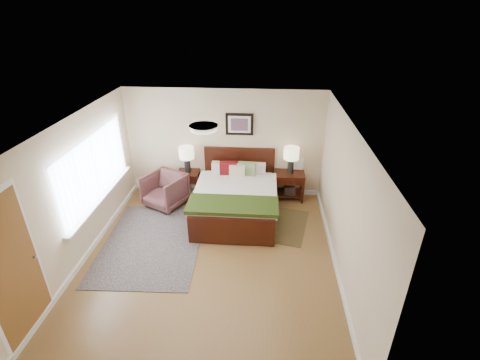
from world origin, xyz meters
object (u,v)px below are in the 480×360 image
(lamp_left, at_px, (187,155))
(lamp_right, at_px, (291,156))
(nightstand_left, at_px, (188,177))
(armchair, at_px, (165,190))
(rug_persian, at_px, (153,242))
(bed, at_px, (236,193))
(nightstand_right, at_px, (289,183))

(lamp_left, relative_size, lamp_right, 1.00)
(nightstand_left, height_order, armchair, armchair)
(nightstand_left, bearing_deg, lamp_left, 90.00)
(lamp_right, xyz_separation_m, armchair, (-2.80, -0.52, -0.72))
(rug_persian, bearing_deg, bed, 33.72)
(nightstand_left, relative_size, armchair, 0.72)
(bed, bearing_deg, armchair, 169.70)
(nightstand_right, xyz_separation_m, lamp_left, (-2.37, 0.01, 0.63))
(lamp_right, relative_size, rug_persian, 0.24)
(bed, distance_m, lamp_left, 1.53)
(nightstand_right, distance_m, lamp_left, 2.46)
(armchair, bearing_deg, lamp_right, 37.23)
(bed, height_order, armchair, bed)
(nightstand_left, bearing_deg, lamp_right, 0.50)
(armchair, xyz_separation_m, rug_persian, (0.10, -1.40, -0.37))
(nightstand_right, bearing_deg, lamp_left, 179.69)
(nightstand_right, relative_size, rug_persian, 0.26)
(bed, distance_m, armchair, 1.66)
(lamp_left, distance_m, lamp_right, 2.37)
(nightstand_left, distance_m, lamp_left, 0.55)
(nightstand_left, relative_size, nightstand_right, 0.90)
(lamp_left, height_order, rug_persian, lamp_left)
(bed, relative_size, lamp_right, 3.48)
(lamp_left, xyz_separation_m, lamp_right, (2.37, 0.00, 0.06))
(lamp_left, xyz_separation_m, armchair, (-0.43, -0.52, -0.65))
(lamp_right, bearing_deg, lamp_left, 180.00)
(nightstand_left, height_order, rug_persian, nightstand_left)
(bed, xyz_separation_m, lamp_left, (-1.20, 0.82, 0.50))
(nightstand_left, height_order, nightstand_right, nightstand_right)
(nightstand_right, relative_size, lamp_left, 1.09)
(armchair, bearing_deg, rug_persian, -59.15)
(bed, height_order, nightstand_right, bed)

